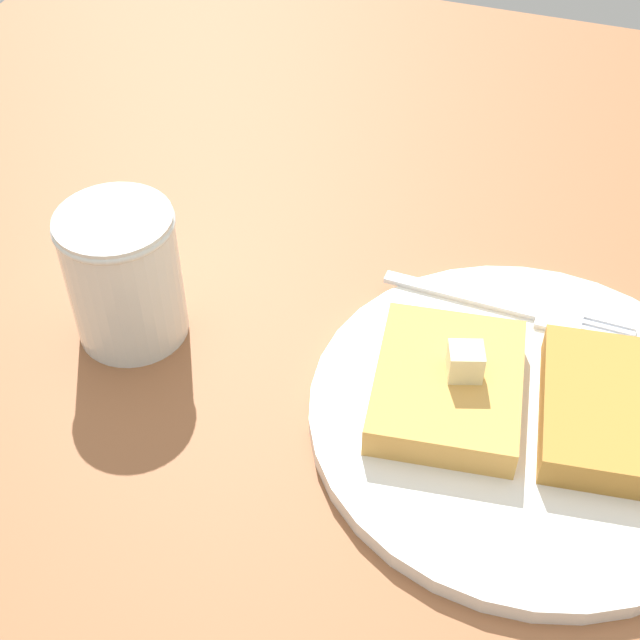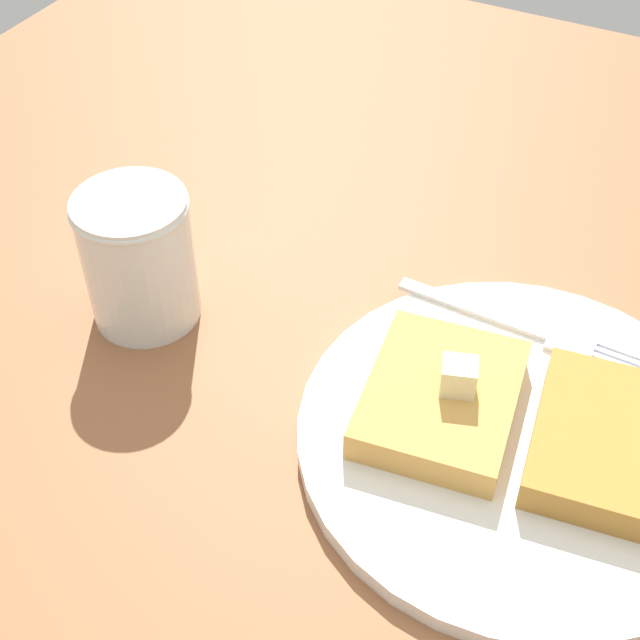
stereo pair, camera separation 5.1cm
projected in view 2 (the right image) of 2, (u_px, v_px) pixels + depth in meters
The scene contains 7 objects.
table_surface at pixel (505, 638), 43.47cm from camera, with size 126.06×126.06×2.60cm, color #915936.
plate at pixel (520, 437), 49.87cm from camera, with size 25.01×25.01×1.13cm.
toast_slice_left at pixel (441, 398), 49.95cm from camera, with size 8.19×10.23×2.00cm, color gold.
toast_slice_middle at pixel (611, 443), 47.70cm from camera, with size 8.19×10.23×2.00cm, color #AF7931.
butter_pat_primary at pixel (459, 376), 48.50cm from camera, with size 1.92×1.73×1.92cm, color beige.
fork at pixel (534, 331), 54.94cm from camera, with size 16.04×2.29×0.36cm.
syrup_jar at pixel (139, 262), 55.15cm from camera, with size 7.15×7.15×8.95cm.
Camera 2 is at (1.26, -22.15, 42.78)cm, focal length 50.00 mm.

